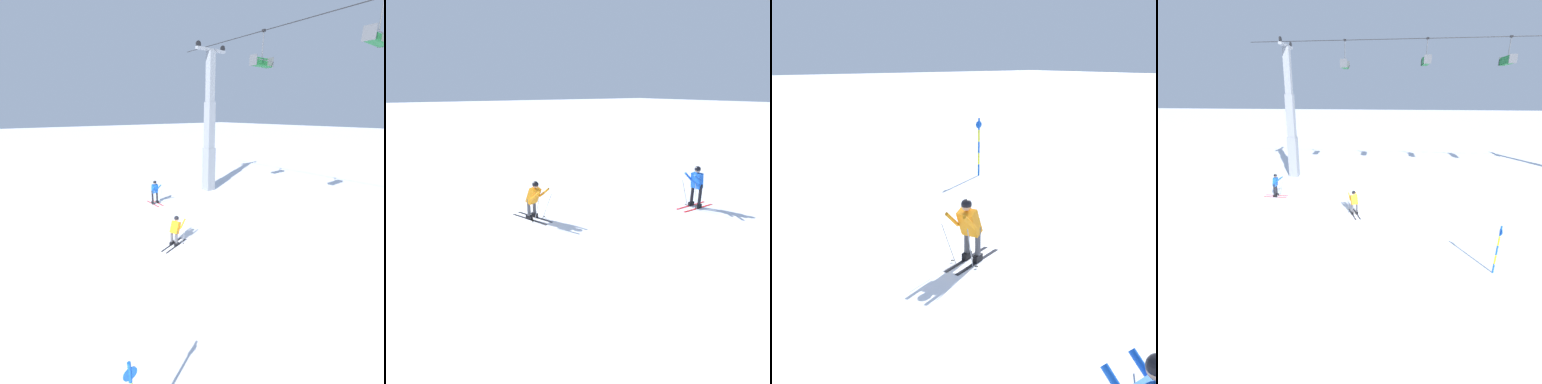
# 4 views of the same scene
# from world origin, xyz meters

# --- Properties ---
(ground_plane) EXTENTS (260.00, 260.00, 0.00)m
(ground_plane) POSITION_xyz_m (0.00, 0.00, 0.00)
(ground_plane) COLOR white
(skier_carving_main) EXTENTS (1.08, 1.80, 1.66)m
(skier_carving_main) POSITION_xyz_m (-1.11, 0.73, 0.88)
(skier_carving_main) COLOR black
(skier_carving_main) RESTS_ON ground_plane
(trail_marker_pole) EXTENTS (0.07, 0.28, 2.27)m
(trail_marker_pole) POSITION_xyz_m (5.63, -4.95, 1.22)
(trail_marker_pole) COLOR blue
(trail_marker_pole) RESTS_ON ground_plane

